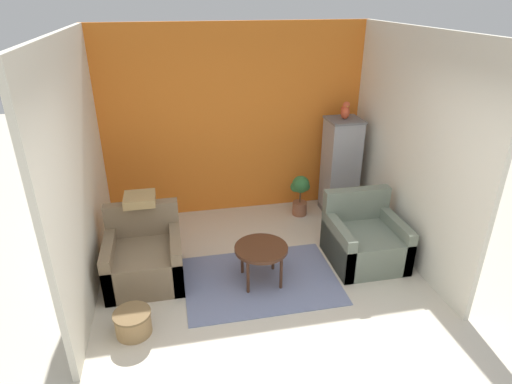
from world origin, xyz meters
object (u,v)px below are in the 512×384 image
birdcage (340,167)px  parrot (345,111)px  armchair_left (145,258)px  wicker_basket (133,322)px  coffee_table (261,251)px  armchair_right (364,241)px  potted_plant (300,192)px

birdcage → parrot: 0.85m
armchair_left → birdcage: birdcage is taller
armchair_left → birdcage: (2.87, 1.18, 0.46)m
parrot → wicker_basket: bearing=-144.8°
birdcage → wicker_basket: size_ratio=3.95×
coffee_table → armchair_right: bearing=7.6°
armchair_right → potted_plant: bearing=108.1°
armchair_right → wicker_basket: bearing=-164.8°
coffee_table → birdcage: 2.18m
birdcage → potted_plant: size_ratio=2.32×
armchair_left → parrot: 3.37m
armchair_left → armchair_right: bearing=-3.2°
armchair_left → armchair_right: same height
birdcage → parrot: bearing=90.0°
armchair_right → wicker_basket: (-2.80, -0.76, -0.14)m
armchair_right → coffee_table: bearing=-172.4°
birdcage → armchair_left: bearing=-157.6°
armchair_right → potted_plant: 1.41m
armchair_left → parrot: parrot is taller
coffee_table → parrot: size_ratio=2.40×
coffee_table → wicker_basket: bearing=-158.0°
coffee_table → birdcage: bearing=44.5°
coffee_table → armchair_right: size_ratio=0.71×
potted_plant → wicker_basket: 3.17m
coffee_table → parrot: bearing=44.6°
coffee_table → wicker_basket: coffee_table is taller
parrot → wicker_basket: 3.91m
coffee_table → armchair_left: 1.38m
armchair_right → birdcage: 1.42m
coffee_table → armchair_left: size_ratio=0.71×
wicker_basket → potted_plant: bearing=41.6°
armchair_left → potted_plant: armchair_left is taller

